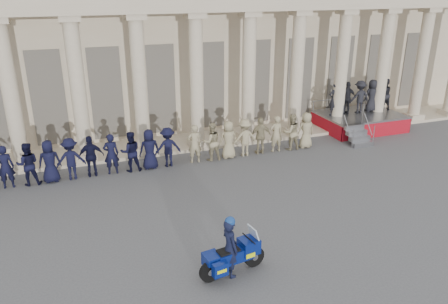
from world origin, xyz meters
TOP-DOWN VIEW (x-y plane):
  - ground at (0.00, 0.00)m, footprint 90.00×90.00m
  - building at (-0.00, 14.74)m, footprint 40.00×12.50m
  - officer_rank at (-3.32, 6.29)m, footprint 19.74×0.66m
  - reviewing_stand at (10.56, 7.89)m, footprint 4.28×4.10m
  - motorcycle at (-0.64, -1.76)m, footprint 2.00×0.92m
  - rider at (-0.75, -1.78)m, footprint 0.50×0.68m

SIDE VIEW (x-z plane):
  - ground at x=0.00m, z-range 0.00..0.00m
  - motorcycle at x=-0.64m, z-range -0.09..1.20m
  - officer_rank at x=-3.32m, z-range 0.00..1.75m
  - rider at x=-0.75m, z-range -0.01..1.79m
  - reviewing_stand at x=10.56m, z-range 0.12..2.74m
  - building at x=0.00m, z-range 0.02..9.02m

